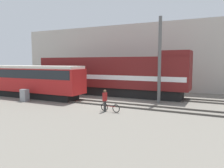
{
  "coord_description": "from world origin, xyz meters",
  "views": [
    {
      "loc": [
        9.03,
        -18.14,
        3.89
      ],
      "look_at": [
        -0.05,
        0.49,
        1.8
      ],
      "focal_mm": 35.0,
      "sensor_mm": 36.0,
      "label": 1
    }
  ],
  "objects": [
    {
      "name": "track_near",
      "position": [
        0.0,
        -0.51,
        0.07
      ],
      "size": [
        60.0,
        1.5,
        0.14
      ],
      "color": "#47423D",
      "rests_on": "ground"
    },
    {
      "name": "streetcar",
      "position": [
        -9.42,
        -0.51,
        2.0
      ],
      "size": [
        12.72,
        2.54,
        3.49
      ],
      "color": "black",
      "rests_on": "ground"
    },
    {
      "name": "signal_box",
      "position": [
        -8.2,
        -2.64,
        0.6
      ],
      "size": [
        0.7,
        0.6,
        1.2
      ],
      "color": "gray",
      "rests_on": "ground"
    },
    {
      "name": "person",
      "position": [
        1.14,
        -3.22,
        1.07
      ],
      "size": [
        0.25,
        0.38,
        1.75
      ],
      "color": "#333333",
      "rests_on": "ground"
    },
    {
      "name": "building_backdrop",
      "position": [
        0.0,
        14.08,
        4.61
      ],
      "size": [
        42.45,
        6.0,
        9.23
      ],
      "color": "#B7B2A8",
      "rests_on": "ground"
    },
    {
      "name": "bicycle",
      "position": [
        1.55,
        -3.11,
        0.33
      ],
      "size": [
        1.71,
        0.44,
        0.71
      ],
      "color": "black",
      "rests_on": "ground"
    },
    {
      "name": "utility_pole_left",
      "position": [
        4.07,
        2.16,
        4.04
      ],
      "size": [
        0.3,
        0.3,
        8.08
      ],
      "color": "#595959",
      "rests_on": "ground"
    },
    {
      "name": "freight_locomotive",
      "position": [
        -2.4,
        4.84,
        2.34
      ],
      "size": [
        18.27,
        3.04,
        5.04
      ],
      "color": "black",
      "rests_on": "ground"
    },
    {
      "name": "track_far",
      "position": [
        0.0,
        4.84,
        0.07
      ],
      "size": [
        60.0,
        1.51,
        0.14
      ],
      "color": "#47423D",
      "rests_on": "ground"
    },
    {
      "name": "ground_plane",
      "position": [
        0.0,
        0.0,
        0.0
      ],
      "size": [
        120.0,
        120.0,
        0.0
      ],
      "primitive_type": "plane",
      "color": "slate"
    }
  ]
}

